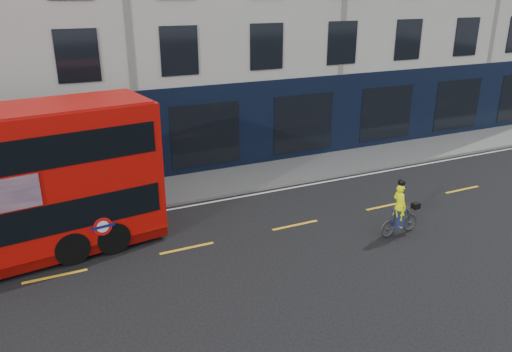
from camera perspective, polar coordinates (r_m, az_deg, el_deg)
ground at (r=15.18m, az=-6.14°, el=-10.67°), size 120.00×120.00×0.00m
pavement at (r=20.80m, az=-12.07°, el=-1.95°), size 60.00×3.00×0.12m
kerb at (r=19.45m, az=-11.02°, el=-3.47°), size 60.00×0.12×0.13m
road_edge_line at (r=19.20m, az=-10.79°, el=-3.96°), size 58.00×0.10×0.01m
lane_dashes at (r=16.42m, az=-7.89°, el=-8.17°), size 58.00×0.12×0.01m
cyclist at (r=17.55m, az=16.09°, el=-4.43°), size 1.67×0.58×2.03m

